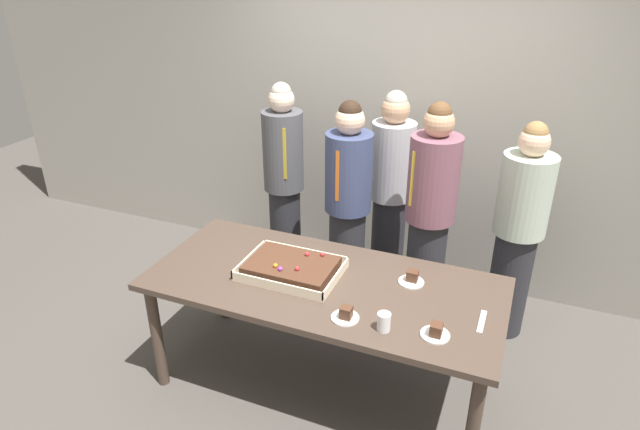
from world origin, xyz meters
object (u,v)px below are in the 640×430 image
plated_slice_near_left (412,279)px  drink_cup_nearest (384,322)px  person_striped_tie_right (429,222)px  party_table (324,293)px  plated_slice_far_left (436,332)px  plated_slice_near_right (346,315)px  cake_server_utensil (482,322)px  person_left_edge_reaching (390,195)px  sheet_cake (291,268)px  person_serving_front (348,211)px  person_far_right_suit (518,231)px  person_green_shirt_behind (284,186)px

plated_slice_near_left → drink_cup_nearest: 0.49m
drink_cup_nearest → person_striped_tie_right: (-0.01, 1.11, 0.05)m
party_table → person_striped_tie_right: size_ratio=1.22×
plated_slice_near_left → plated_slice_far_left: size_ratio=1.00×
plated_slice_near_right → drink_cup_nearest: 0.21m
plated_slice_far_left → cake_server_utensil: (0.20, 0.20, -0.02)m
plated_slice_near_right → plated_slice_far_left: bearing=4.7°
person_left_edge_reaching → sheet_cake: bearing=0.0°
drink_cup_nearest → person_serving_front: bearing=118.3°
plated_slice_far_left → person_serving_front: bearing=129.1°
plated_slice_near_left → party_table: bearing=-159.0°
plated_slice_near_left → cake_server_utensil: (0.43, -0.23, -0.02)m
drink_cup_nearest → cake_server_utensil: bearing=29.2°
person_striped_tie_right → person_far_right_suit: 0.62m
party_table → person_striped_tie_right: person_striped_tie_right is taller
person_serving_front → person_far_right_suit: bearing=108.2°
cake_server_utensil → person_far_right_suit: (0.10, 1.09, 0.03)m
person_far_right_suit → person_left_edge_reaching: size_ratio=0.95×
person_serving_front → person_left_edge_reaching: (0.20, 0.39, 0.00)m
cake_server_utensil → person_left_edge_reaching: 1.49m
person_striped_tie_right → sheet_cake: bearing=0.0°
plated_slice_near_right → person_far_right_suit: (0.77, 1.33, 0.01)m
cake_server_utensil → person_left_edge_reaching: bearing=124.5°
party_table → drink_cup_nearest: drink_cup_nearest is taller
sheet_cake → cake_server_utensil: (1.12, -0.06, -0.03)m
sheet_cake → person_green_shirt_behind: person_green_shirt_behind is taller
sheet_cake → person_left_edge_reaching: bearing=76.6°
person_serving_front → person_striped_tie_right: (0.58, 0.01, 0.02)m
party_table → person_striped_tie_right: (0.44, 0.80, 0.18)m
cake_server_utensil → person_far_right_suit: 1.09m
person_far_right_suit → person_left_edge_reaching: 0.95m
drink_cup_nearest → person_left_edge_reaching: size_ratio=0.06×
drink_cup_nearest → person_green_shirt_behind: size_ratio=0.06×
party_table → sheet_cake: (-0.21, 0.01, 0.12)m
sheet_cake → person_serving_front: 0.78m
person_serving_front → cake_server_utensil: bearing=57.2°
plated_slice_near_right → person_left_edge_reaching: bearing=96.8°
cake_server_utensil → person_serving_front: size_ratio=0.12×
drink_cup_nearest → person_left_edge_reaching: bearing=104.6°
plated_slice_near_left → person_serving_front: 0.86m
person_serving_front → person_far_right_suit: (1.14, 0.25, -0.05)m
person_green_shirt_behind → plated_slice_near_right: bearing=9.4°
plated_slice_far_left → person_serving_front: 1.34m
person_green_shirt_behind → person_far_right_suit: size_ratio=1.07×
plated_slice_far_left → person_serving_front: person_serving_front is taller
person_far_right_suit → person_left_edge_reaching: bearing=-48.7°
plated_slice_far_left → person_left_edge_reaching: size_ratio=0.09×
drink_cup_nearest → person_far_right_suit: person_far_right_suit is taller
person_serving_front → person_left_edge_reaching: 0.44m
drink_cup_nearest → party_table: bearing=146.1°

